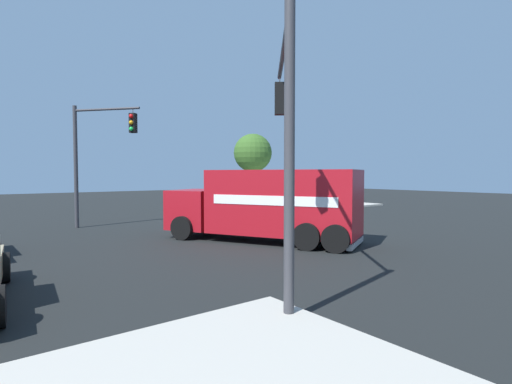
{
  "coord_description": "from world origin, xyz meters",
  "views": [
    {
      "loc": [
        12.21,
        13.25,
        2.74
      ],
      "look_at": [
        2.33,
        0.49,
        2.01
      ],
      "focal_mm": 27.31,
      "sensor_mm": 36.0,
      "label": 1
    }
  ],
  "objects_px": {
    "delivery_truck": "(267,204)",
    "pedestrian_near_corner": "(320,194)",
    "traffic_light_primary": "(94,148)",
    "traffic_light_secondary": "(285,117)",
    "pedestrian_crossing": "(314,193)",
    "shade_tree_near": "(253,153)"
  },
  "relations": [
    {
      "from": "traffic_light_secondary",
      "to": "pedestrian_crossing",
      "type": "xyz_separation_m",
      "value": [
        -19.24,
        -17.53,
        -2.96
      ]
    },
    {
      "from": "pedestrian_near_corner",
      "to": "pedestrian_crossing",
      "type": "distance_m",
      "value": 1.86
    },
    {
      "from": "delivery_truck",
      "to": "traffic_light_secondary",
      "type": "distance_m",
      "value": 7.47
    },
    {
      "from": "traffic_light_primary",
      "to": "pedestrian_near_corner",
      "type": "xyz_separation_m",
      "value": [
        -18.7,
        -2.03,
        -2.92
      ]
    },
    {
      "from": "delivery_truck",
      "to": "traffic_light_primary",
      "type": "xyz_separation_m",
      "value": [
        4.51,
        -8.2,
        2.53
      ]
    },
    {
      "from": "shade_tree_near",
      "to": "traffic_light_primary",
      "type": "bearing_deg",
      "value": 29.43
    },
    {
      "from": "traffic_light_primary",
      "to": "shade_tree_near",
      "type": "relative_size",
      "value": 0.95
    },
    {
      "from": "delivery_truck",
      "to": "pedestrian_near_corner",
      "type": "bearing_deg",
      "value": -144.22
    },
    {
      "from": "pedestrian_near_corner",
      "to": "shade_tree_near",
      "type": "distance_m",
      "value": 8.77
    },
    {
      "from": "traffic_light_secondary",
      "to": "pedestrian_crossing",
      "type": "bearing_deg",
      "value": -137.66
    },
    {
      "from": "traffic_light_secondary",
      "to": "traffic_light_primary",
      "type": "bearing_deg",
      "value": -88.49
    },
    {
      "from": "traffic_light_primary",
      "to": "pedestrian_crossing",
      "type": "height_order",
      "value": "traffic_light_primary"
    },
    {
      "from": "traffic_light_primary",
      "to": "shade_tree_near",
      "type": "bearing_deg",
      "value": -150.57
    },
    {
      "from": "pedestrian_near_corner",
      "to": "pedestrian_crossing",
      "type": "xyz_separation_m",
      "value": [
        -0.91,
        -1.62,
        -0.05
      ]
    },
    {
      "from": "pedestrian_crossing",
      "to": "shade_tree_near",
      "type": "height_order",
      "value": "shade_tree_near"
    },
    {
      "from": "delivery_truck",
      "to": "pedestrian_crossing",
      "type": "xyz_separation_m",
      "value": [
        -15.1,
        -11.85,
        -0.44
      ]
    },
    {
      "from": "delivery_truck",
      "to": "pedestrian_near_corner",
      "type": "distance_m",
      "value": 17.5
    },
    {
      "from": "delivery_truck",
      "to": "traffic_light_primary",
      "type": "distance_m",
      "value": 9.69
    },
    {
      "from": "traffic_light_primary",
      "to": "traffic_light_secondary",
      "type": "relative_size",
      "value": 1.06
    },
    {
      "from": "traffic_light_secondary",
      "to": "shade_tree_near",
      "type": "relative_size",
      "value": 0.89
    },
    {
      "from": "delivery_truck",
      "to": "traffic_light_primary",
      "type": "bearing_deg",
      "value": -61.19
    },
    {
      "from": "pedestrian_near_corner",
      "to": "delivery_truck",
      "type": "bearing_deg",
      "value": 35.78
    }
  ]
}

